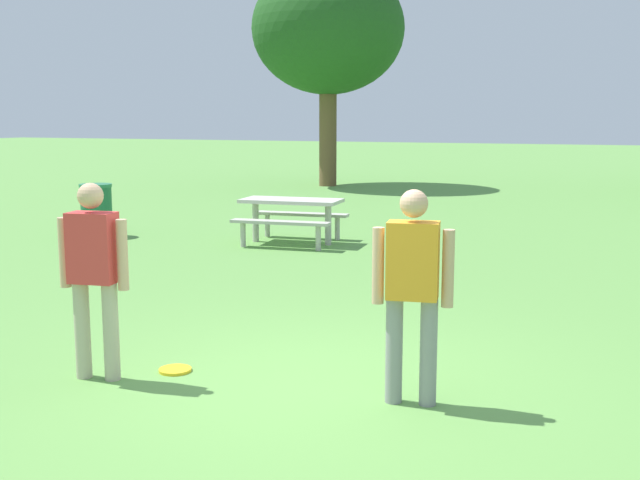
{
  "coord_description": "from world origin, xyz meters",
  "views": [
    {
      "loc": [
        2.44,
        -5.54,
        2.16
      ],
      "look_at": [
        -0.41,
        1.23,
        1.0
      ],
      "focal_mm": 43.71,
      "sensor_mm": 36.0,
      "label": 1
    }
  ],
  "objects_px": {
    "person_catcher": "(94,268)",
    "tree_tall_left": "(328,30)",
    "frisbee": "(175,370)",
    "person_thrower": "(412,283)",
    "picnic_table_near": "(291,211)",
    "trash_can_beside_table": "(96,210)"
  },
  "relations": [
    {
      "from": "person_catcher",
      "to": "tree_tall_left",
      "type": "xyz_separation_m",
      "value": [
        -5.25,
        17.89,
        3.89
      ]
    },
    {
      "from": "person_catcher",
      "to": "frisbee",
      "type": "height_order",
      "value": "person_catcher"
    },
    {
      "from": "person_thrower",
      "to": "frisbee",
      "type": "xyz_separation_m",
      "value": [
        -2.08,
        -0.06,
        -0.93
      ]
    },
    {
      "from": "picnic_table_near",
      "to": "trash_can_beside_table",
      "type": "xyz_separation_m",
      "value": [
        -3.64,
        -0.64,
        -0.08
      ]
    },
    {
      "from": "person_catcher",
      "to": "frisbee",
      "type": "bearing_deg",
      "value": 39.34
    },
    {
      "from": "tree_tall_left",
      "to": "trash_can_beside_table",
      "type": "bearing_deg",
      "value": -89.38
    },
    {
      "from": "person_thrower",
      "to": "frisbee",
      "type": "height_order",
      "value": "person_thrower"
    },
    {
      "from": "person_thrower",
      "to": "tree_tall_left",
      "type": "xyz_separation_m",
      "value": [
        -7.82,
        17.43,
        3.89
      ]
    },
    {
      "from": "person_thrower",
      "to": "person_catcher",
      "type": "distance_m",
      "value": 2.61
    },
    {
      "from": "person_thrower",
      "to": "picnic_table_near",
      "type": "distance_m",
      "value": 7.74
    },
    {
      "from": "frisbee",
      "to": "picnic_table_near",
      "type": "height_order",
      "value": "picnic_table_near"
    },
    {
      "from": "picnic_table_near",
      "to": "tree_tall_left",
      "type": "bearing_deg",
      "value": 109.12
    },
    {
      "from": "person_catcher",
      "to": "trash_can_beside_table",
      "type": "distance_m",
      "value": 8.22
    },
    {
      "from": "picnic_table_near",
      "to": "tree_tall_left",
      "type": "height_order",
      "value": "tree_tall_left"
    },
    {
      "from": "person_thrower",
      "to": "tree_tall_left",
      "type": "relative_size",
      "value": 0.24
    },
    {
      "from": "tree_tall_left",
      "to": "picnic_table_near",
      "type": "bearing_deg",
      "value": -70.88
    },
    {
      "from": "person_thrower",
      "to": "picnic_table_near",
      "type": "xyz_separation_m",
      "value": [
        -4.06,
        6.58,
        -0.38
      ]
    },
    {
      "from": "person_thrower",
      "to": "picnic_table_near",
      "type": "bearing_deg",
      "value": 121.65
    },
    {
      "from": "trash_can_beside_table",
      "to": "person_catcher",
      "type": "bearing_deg",
      "value": -51.32
    },
    {
      "from": "person_thrower",
      "to": "tree_tall_left",
      "type": "bearing_deg",
      "value": 114.15
    },
    {
      "from": "person_thrower",
      "to": "trash_can_beside_table",
      "type": "distance_m",
      "value": 9.73
    },
    {
      "from": "person_thrower",
      "to": "frisbee",
      "type": "bearing_deg",
      "value": -178.43
    }
  ]
}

